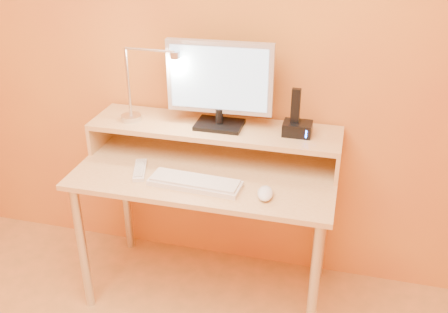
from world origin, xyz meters
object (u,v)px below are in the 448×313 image
(keyboard, at_px, (195,183))
(remote_control, at_px, (140,170))
(monitor_panel, at_px, (220,78))
(lamp_base, at_px, (131,117))
(mouse, at_px, (265,193))
(phone_dock, at_px, (297,129))

(keyboard, height_order, remote_control, keyboard)
(monitor_panel, height_order, lamp_base, monitor_panel)
(monitor_panel, distance_m, mouse, 0.57)
(keyboard, bearing_deg, monitor_panel, 87.34)
(monitor_panel, relative_size, mouse, 4.26)
(mouse, bearing_deg, remote_control, 165.50)
(phone_dock, relative_size, remote_control, 0.68)
(monitor_panel, bearing_deg, mouse, -51.66)
(phone_dock, height_order, mouse, phone_dock)
(lamp_base, height_order, mouse, lamp_base)
(phone_dock, height_order, remote_control, phone_dock)
(monitor_panel, bearing_deg, lamp_base, -177.35)
(keyboard, xyz_separation_m, remote_control, (-0.28, 0.06, -0.00))
(monitor_panel, relative_size, phone_dock, 3.78)
(lamp_base, xyz_separation_m, phone_dock, (0.80, 0.03, 0.02))
(remote_control, bearing_deg, lamp_base, 101.52)
(keyboard, bearing_deg, mouse, -0.20)
(monitor_panel, distance_m, lamp_base, 0.49)
(remote_control, bearing_deg, phone_dock, 1.34)
(lamp_base, xyz_separation_m, mouse, (0.72, -0.29, -0.15))
(phone_dock, bearing_deg, lamp_base, -177.76)
(lamp_base, height_order, phone_dock, phone_dock)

